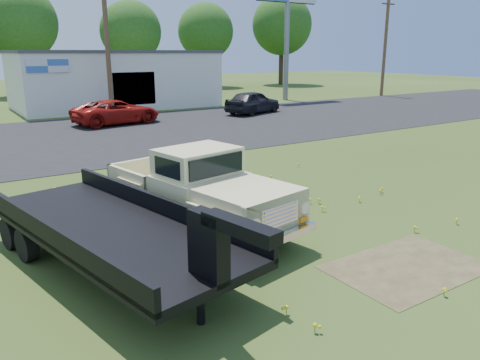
# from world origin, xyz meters

# --- Properties ---
(ground) EXTENTS (140.00, 140.00, 0.00)m
(ground) POSITION_xyz_m (0.00, 0.00, 0.00)
(ground) COLOR #304315
(ground) RESTS_ON ground
(asphalt_lot) EXTENTS (90.00, 14.00, 0.02)m
(asphalt_lot) POSITION_xyz_m (0.00, 15.00, 0.00)
(asphalt_lot) COLOR black
(asphalt_lot) RESTS_ON ground
(dirt_patch_a) EXTENTS (3.00, 2.00, 0.01)m
(dirt_patch_a) POSITION_xyz_m (1.50, -3.00, 0.00)
(dirt_patch_a) COLOR #453B24
(dirt_patch_a) RESTS_ON ground
(dirt_patch_b) EXTENTS (2.20, 1.60, 0.01)m
(dirt_patch_b) POSITION_xyz_m (-2.00, 3.50, 0.00)
(dirt_patch_b) COLOR #453B24
(dirt_patch_b) RESTS_ON ground
(commercial_building) EXTENTS (14.20, 8.20, 4.15)m
(commercial_building) POSITION_xyz_m (6.00, 26.99, 2.10)
(commercial_building) COLOR silver
(commercial_building) RESTS_ON ground
(utility_pole_mid) EXTENTS (1.60, 0.30, 9.00)m
(utility_pole_mid) POSITION_xyz_m (4.00, 22.00, 4.60)
(utility_pole_mid) COLOR #4B3723
(utility_pole_mid) RESTS_ON ground
(utility_pole_east) EXTENTS (1.60, 0.30, 9.00)m
(utility_pole_east) POSITION_xyz_m (30.00, 22.00, 4.60)
(utility_pole_east) COLOR #4B3723
(utility_pole_east) RESTS_ON ground
(treeline_d) EXTENTS (6.72, 6.72, 10.00)m
(treeline_d) POSITION_xyz_m (2.00, 40.50, 6.62)
(treeline_d) COLOR #342417
(treeline_d) RESTS_ON ground
(treeline_e) EXTENTS (6.08, 6.08, 9.04)m
(treeline_e) POSITION_xyz_m (12.00, 39.00, 5.98)
(treeline_e) COLOR #342417
(treeline_e) RESTS_ON ground
(treeline_f) EXTENTS (6.40, 6.40, 9.52)m
(treeline_f) POSITION_xyz_m (22.00, 41.50, 6.30)
(treeline_f) COLOR #342417
(treeline_f) RESTS_ON ground
(treeline_g) EXTENTS (7.36, 7.36, 10.95)m
(treeline_g) POSITION_xyz_m (32.00, 40.00, 7.25)
(treeline_g) COLOR #342417
(treeline_g) RESTS_ON ground
(vintage_pickup_truck) EXTENTS (3.06, 5.68, 1.95)m
(vintage_pickup_truck) POSITION_xyz_m (-0.90, 1.02, 0.98)
(vintage_pickup_truck) COLOR #C6BB85
(vintage_pickup_truck) RESTS_ON ground
(flatbed_trailer) EXTENTS (3.69, 7.37, 1.92)m
(flatbed_trailer) POSITION_xyz_m (-3.31, 0.10, 0.96)
(flatbed_trailer) COLOR black
(flatbed_trailer) RESTS_ON ground
(red_pickup) EXTENTS (5.28, 3.03, 1.39)m
(red_pickup) POSITION_xyz_m (3.03, 18.20, 0.69)
(red_pickup) COLOR maroon
(red_pickup) RESTS_ON ground
(dark_sedan) EXTENTS (4.82, 3.18, 1.53)m
(dark_sedan) POSITION_xyz_m (12.31, 17.84, 0.76)
(dark_sedan) COLOR black
(dark_sedan) RESTS_ON ground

